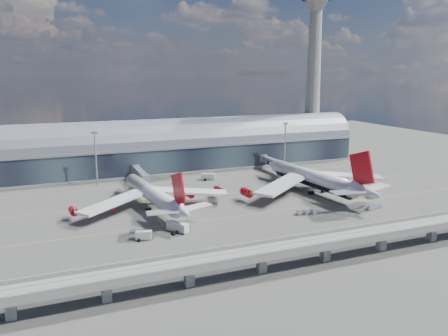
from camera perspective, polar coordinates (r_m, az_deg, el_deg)
name	(u,v)px	position (r m, az deg, el deg)	size (l,w,h in m)	color
ground	(243,207)	(173.82, 2.56, -5.05)	(500.00, 500.00, 0.00)	#474744
taxi_lines	(223,193)	(193.30, -0.17, -3.25)	(200.00, 80.12, 0.01)	gold
terminal	(185,148)	(242.41, -5.12, 2.61)	(200.00, 30.00, 28.00)	#1C222E
control_tower	(314,74)	(280.23, 11.62, 11.98)	(19.00, 19.00, 103.00)	gray
guideway	(326,243)	(127.04, 13.12, -9.46)	(220.00, 8.50, 7.20)	gray
floodlight_mast_left	(96,158)	(210.09, -16.40, 1.31)	(3.00, 0.70, 25.70)	gray
floodlight_mast_right	(285,145)	(240.96, 7.97, 3.03)	(3.00, 0.70, 25.70)	gray
airliner_left	(154,195)	(171.15, -9.16, -3.47)	(62.61, 65.86, 20.07)	white
airliner_right	(315,179)	(197.03, 11.75, -1.38)	(71.29, 74.54, 23.64)	white
jet_bridge_left	(140,173)	(212.69, -10.94, -0.61)	(4.40, 28.00, 7.25)	gray
jet_bridge_right	(274,162)	(235.03, 6.56, 0.75)	(4.40, 32.00, 7.25)	gray
service_truck_0	(178,227)	(147.12, -6.08, -7.67)	(6.54, 7.85, 3.22)	silver
service_truck_1	(144,235)	(142.16, -10.45, -8.62)	(5.44, 3.61, 2.90)	silver
service_truck_2	(174,209)	(167.26, -6.57, -5.34)	(7.31, 3.98, 2.55)	silver
service_truck_3	(372,194)	(196.92, 18.81, -3.24)	(4.85, 5.46, 2.57)	silver
service_truck_4	(341,178)	(222.46, 14.98, -1.26)	(3.74, 5.00, 2.64)	silver
service_truck_5	(208,177)	(216.75, -2.07, -1.12)	(6.89, 5.08, 3.12)	silver
cargo_train_0	(307,212)	(167.04, 10.76, -5.64)	(8.40, 3.65, 1.84)	gray
cargo_train_1	(374,207)	(180.06, 19.06, -4.84)	(7.11, 2.74, 1.56)	gray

